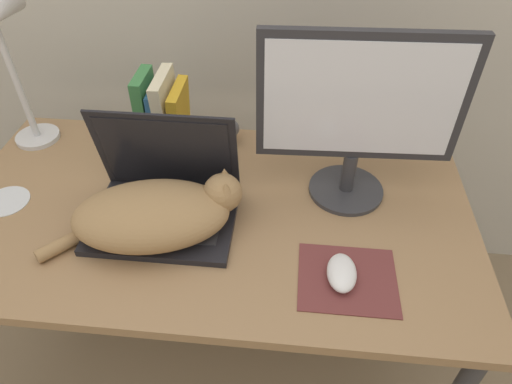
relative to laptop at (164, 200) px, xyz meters
The scene contains 10 objects.
desk 0.17m from the laptop, 17.24° to the left, with size 1.35×0.73×0.72m.
laptop is the anchor object (origin of this frame).
cat 0.07m from the laptop, 90.08° to the right, with size 0.46×0.29×0.14m.
external_monitor 0.52m from the laptop, 16.31° to the left, with size 0.48×0.20×0.45m.
mousepad 0.48m from the laptop, 19.77° to the right, with size 0.22×0.19×0.00m.
computer_mouse 0.46m from the laptop, 20.36° to the right, with size 0.07×0.11×0.04m.
book_row 0.33m from the laptop, 103.75° to the left, with size 0.13×0.16×0.22m.
desk_lamp 0.58m from the laptop, 149.75° to the left, with size 0.17×0.17×0.48m.
webcam 0.35m from the laptop, 69.82° to the left, with size 0.05×0.05×0.08m.
cd_disc 0.44m from the laptop, behind, with size 0.12×0.12×0.00m.
Camera 1 is at (0.20, -0.47, 1.54)m, focal length 32.00 mm.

